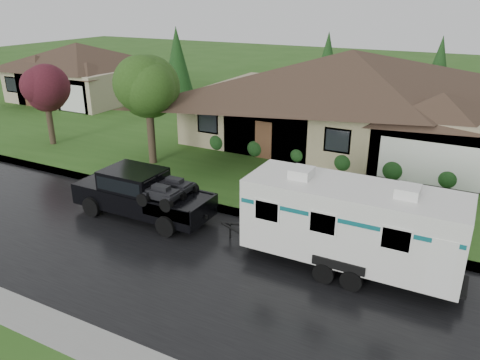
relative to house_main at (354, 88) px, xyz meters
name	(u,v)px	position (x,y,z in m)	size (l,w,h in m)	color
ground	(194,232)	(-2.29, -13.84, -3.59)	(140.00, 140.00, 0.00)	#2C571B
road	(163,255)	(-2.29, -15.84, -3.59)	(140.00, 8.00, 0.01)	black
curb	(222,209)	(-2.29, -11.59, -3.52)	(140.00, 0.50, 0.15)	gray
lawn	(319,136)	(-2.29, 1.16, -3.52)	(140.00, 26.00, 0.15)	#2C571B
house_main	(354,88)	(0.00, 0.00, 0.00)	(19.44, 10.80, 6.90)	#9C8B6A
house_far	(80,67)	(-24.07, 2.02, -0.62)	(10.80, 8.64, 5.80)	tan
tree_left_green	(148,87)	(-8.54, -8.30, 0.64)	(3.56, 3.56, 5.89)	#382B1E
tree_red	(45,90)	(-16.13, -8.39, -0.16)	(2.86, 2.86, 4.73)	#382B1E
shrub_row	(321,157)	(-0.29, -4.54, -2.94)	(13.60, 1.00, 1.00)	#143814
pickup_truck	(140,192)	(-5.07, -13.58, -2.52)	(6.00, 2.28, 2.00)	black
travel_trailer	(351,222)	(3.74, -13.58, -1.83)	(7.40, 2.60, 3.32)	white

